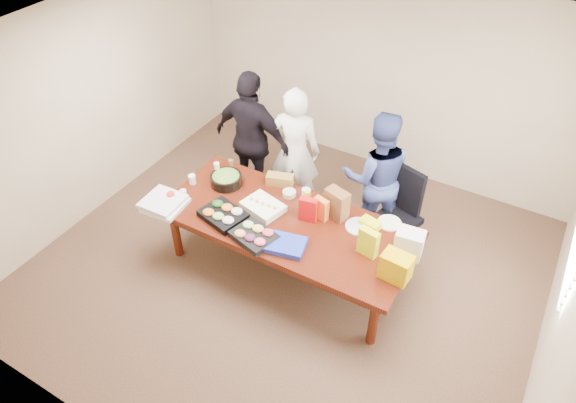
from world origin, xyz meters
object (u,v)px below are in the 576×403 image
Objects in this scene: office_chair at (397,218)px; person_right at (376,177)px; sheet_cake at (263,207)px; conference_table at (287,245)px; person_center at (295,152)px; salad_bowl at (226,180)px.

office_chair is 0.53m from person_right.
office_chair reaches higher than sheet_cake.
conference_table is 0.53m from sheet_cake.
person_center reaches higher than sheet_cake.
office_chair is 2.41× the size of sheet_cake.
person_right reaches higher than office_chair.
sheet_cake is (-1.28, -0.87, 0.26)m from office_chair.
office_chair is 1.57m from sheet_cake.
person_center reaches higher than office_chair.
salad_bowl reaches higher than conference_table.
salad_bowl is at bearing 167.80° from conference_table.
office_chair is (0.95, 0.90, 0.15)m from conference_table.
conference_table is at bearing -119.58° from office_chair.
sheet_cake is (-0.90, -1.06, -0.06)m from person_right.
person_right is at bearing 30.42° from salad_bowl.
salad_bowl is (-1.52, -0.89, -0.03)m from person_right.
office_chair is at bearing 43.52° from conference_table.
person_right is (-0.37, 0.20, 0.32)m from office_chair.
conference_table is 1.60× the size of person_center.
person_center reaches higher than person_right.
person_right is 1.76m from salad_bowl.
conference_table is 2.67× the size of office_chair.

